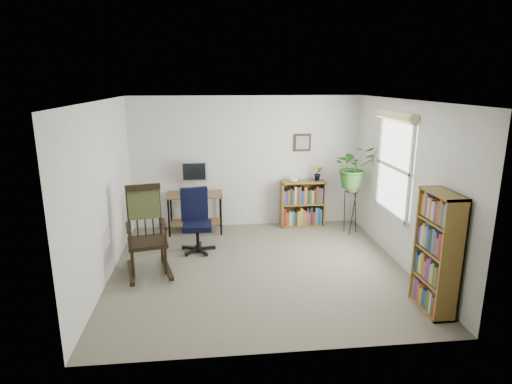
{
  "coord_description": "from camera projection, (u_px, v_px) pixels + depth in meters",
  "views": [
    {
      "loc": [
        -0.67,
        -5.7,
        2.65
      ],
      "look_at": [
        0.0,
        0.4,
        1.05
      ],
      "focal_mm": 30.0,
      "sensor_mm": 36.0,
      "label": 1
    }
  ],
  "objects": [
    {
      "name": "office_chair",
      "position": [
        197.0,
        221.0,
        6.73
      ],
      "size": [
        0.66,
        0.66,
        1.02
      ],
      "primitive_type": null,
      "rotation": [
        0.0,
        0.0,
        0.21
      ],
      "color": "black",
      "rests_on": "floor"
    },
    {
      "name": "framed_picture",
      "position": [
        302.0,
        143.0,
        7.84
      ],
      "size": [
        0.32,
        0.04,
        0.32
      ],
      "primitive_type": null,
      "color": "black",
      "rests_on": "wall_back"
    },
    {
      "name": "rocking_chair",
      "position": [
        146.0,
        231.0,
        5.93
      ],
      "size": [
        0.87,
        1.21,
        1.27
      ],
      "primitive_type": null,
      "rotation": [
        0.0,
        0.0,
        0.21
      ],
      "color": "black",
      "rests_on": "floor"
    },
    {
      "name": "floor",
      "position": [
        259.0,
        269.0,
        6.22
      ],
      "size": [
        4.2,
        4.0,
        0.0
      ],
      "primitive_type": "cube",
      "color": "slate",
      "rests_on": "ground"
    },
    {
      "name": "window",
      "position": [
        394.0,
        167.0,
        6.38
      ],
      "size": [
        0.12,
        1.2,
        1.5
      ],
      "primitive_type": null,
      "color": "silver",
      "rests_on": "wall_right"
    },
    {
      "name": "spider_plant",
      "position": [
        355.0,
        146.0,
        7.3
      ],
      "size": [
        1.69,
        1.88,
        1.46
      ],
      "primitive_type": "imported",
      "color": "#2A6423",
      "rests_on": "plant_stand"
    },
    {
      "name": "wall_left",
      "position": [
        103.0,
        193.0,
        5.7
      ],
      "size": [
        0.0,
        4.0,
        2.4
      ],
      "primitive_type": "cube",
      "color": "silver",
      "rests_on": "ground"
    },
    {
      "name": "wall_front",
      "position": [
        284.0,
        241.0,
        4.0
      ],
      "size": [
        4.2,
        0.0,
        2.4
      ],
      "primitive_type": "cube",
      "color": "silver",
      "rests_on": "ground"
    },
    {
      "name": "low_bookshelf",
      "position": [
        302.0,
        204.0,
        7.97
      ],
      "size": [
        0.81,
        0.27,
        0.86
      ],
      "primitive_type": null,
      "color": "olive",
      "rests_on": "floor"
    },
    {
      "name": "tall_bookshelf",
      "position": [
        437.0,
        253.0,
        4.94
      ],
      "size": [
        0.27,
        0.63,
        1.45
      ],
      "primitive_type": null,
      "color": "olive",
      "rests_on": "floor"
    },
    {
      "name": "wall_back",
      "position": [
        247.0,
        162.0,
        7.85
      ],
      "size": [
        4.2,
        0.0,
        2.4
      ],
      "primitive_type": "cube",
      "color": "silver",
      "rests_on": "ground"
    },
    {
      "name": "ceiling",
      "position": [
        259.0,
        100.0,
        5.62
      ],
      "size": [
        4.2,
        4.0,
        0.0
      ],
      "primitive_type": "cube",
      "color": "white",
      "rests_on": "ground"
    },
    {
      "name": "monitor",
      "position": [
        194.0,
        177.0,
        7.65
      ],
      "size": [
        0.46,
        0.16,
        0.56
      ],
      "primitive_type": null,
      "color": "silver",
      "rests_on": "desk"
    },
    {
      "name": "plant_stand",
      "position": [
        351.0,
        209.0,
        7.58
      ],
      "size": [
        0.26,
        0.26,
        0.9
      ],
      "primitive_type": null,
      "rotation": [
        0.0,
        0.0,
        -0.06
      ],
      "color": "black",
      "rests_on": "floor"
    },
    {
      "name": "desk",
      "position": [
        195.0,
        213.0,
        7.67
      ],
      "size": [
        0.98,
        0.54,
        0.71
      ],
      "primitive_type": null,
      "color": "brown",
      "rests_on": "floor"
    },
    {
      "name": "potted_plant_small",
      "position": [
        318.0,
        178.0,
        7.89
      ],
      "size": [
        0.13,
        0.24,
        0.11
      ],
      "primitive_type": "imported",
      "color": "#2A6423",
      "rests_on": "low_bookshelf"
    },
    {
      "name": "wall_right",
      "position": [
        404.0,
        185.0,
        6.14
      ],
      "size": [
        0.0,
        4.0,
        2.4
      ],
      "primitive_type": "cube",
      "color": "silver",
      "rests_on": "ground"
    },
    {
      "name": "keyboard",
      "position": [
        195.0,
        195.0,
        7.46
      ],
      "size": [
        0.4,
        0.15,
        0.02
      ],
      "primitive_type": "cube",
      "color": "black",
      "rests_on": "desk"
    }
  ]
}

